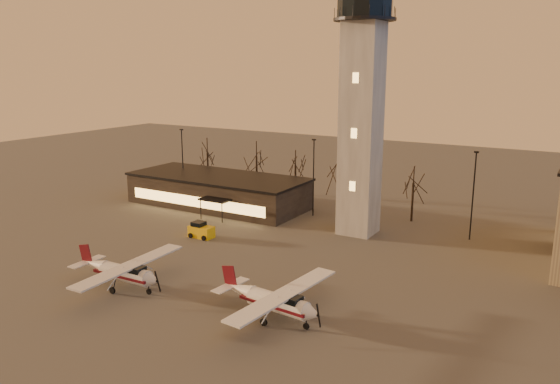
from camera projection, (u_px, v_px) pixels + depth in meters
name	position (u px, v px, depth m)	size (l,w,h in m)	color
ground	(196.00, 339.00, 39.44)	(220.00, 220.00, 0.00)	#44423F
control_tower	(362.00, 93.00, 60.89)	(6.80, 6.80, 32.60)	gray
terminal	(218.00, 190.00, 76.66)	(25.40, 12.20, 4.30)	black
light_poles	(366.00, 187.00, 63.96)	(58.50, 12.25, 10.14)	black
tree_row	(294.00, 162.00, 77.71)	(37.20, 9.20, 8.80)	black
cessna_front	(280.00, 306.00, 42.06)	(9.95, 12.55, 3.45)	white
cessna_rear	(127.00, 277.00, 48.04)	(9.76, 12.33, 3.40)	silver
service_cart	(201.00, 231.00, 62.65)	(2.87, 1.86, 1.81)	yellow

